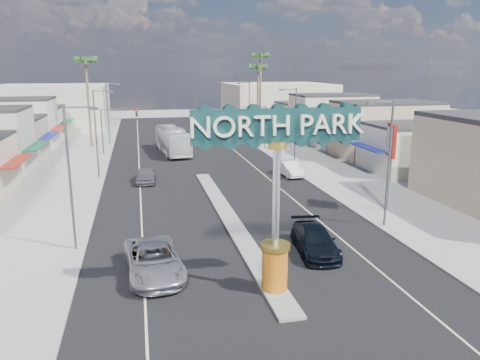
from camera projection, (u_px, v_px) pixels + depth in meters
name	position (u px, v px, depth m)	size (l,w,h in m)	color
ground	(201.00, 174.00, 50.53)	(160.00, 160.00, 0.00)	gray
road	(201.00, 174.00, 50.53)	(20.00, 120.00, 0.01)	black
median_island	(229.00, 218.00, 35.31)	(1.30, 30.00, 0.16)	gray
sidewalk_left	(64.00, 180.00, 47.60)	(8.00, 120.00, 0.12)	gray
sidewalk_right	(323.00, 167.00, 53.42)	(8.00, 120.00, 0.12)	gray
storefront_row_right	(354.00, 126.00, 67.16)	(12.00, 42.00, 6.00)	#B7B29E
backdrop_far_left	(52.00, 107.00, 87.75)	(20.00, 20.00, 8.00)	#B7B29E
backdrop_far_right	(277.00, 103.00, 96.90)	(20.00, 20.00, 8.00)	beige
gateway_sign	(277.00, 179.00, 22.53)	(8.20, 1.50, 9.15)	#C5440F
traffic_signal_left	(116.00, 122.00, 60.91)	(5.09, 0.45, 6.00)	#47474C
traffic_signal_right	(253.00, 119.00, 64.73)	(5.09, 0.45, 6.00)	#47474C
streetlight_l_near	(72.00, 171.00, 28.18)	(2.03, 0.22, 9.00)	#47474C
streetlight_l_mid	(97.00, 130.00, 47.17)	(2.03, 0.22, 9.00)	#47474C
streetlight_l_far	(109.00, 111.00, 68.06)	(2.03, 0.22, 9.00)	#47474C
streetlight_r_near	(387.00, 158.00, 32.52)	(2.03, 0.22, 9.00)	#47474C
streetlight_r_mid	(294.00, 124.00, 51.51)	(2.03, 0.22, 9.00)	#47474C
streetlight_r_far	(248.00, 108.00, 72.40)	(2.03, 0.22, 9.00)	#47474C
palm_left_far	(86.00, 65.00, 64.13)	(2.60, 2.60, 13.10)	brown
palm_right_mid	(258.00, 71.00, 75.44)	(2.60, 2.60, 12.10)	brown
palm_right_far	(261.00, 60.00, 81.14)	(2.60, 2.60, 14.10)	brown
suv_left	(154.00, 260.00, 25.65)	(2.89, 6.28, 1.74)	#B1B0B5
suv_right	(315.00, 240.00, 28.78)	(2.24, 5.50, 1.60)	black
car_parked_left	(146.00, 174.00, 46.54)	(1.89, 4.69, 1.60)	slate
car_parked_right	(289.00, 169.00, 49.39)	(1.62, 4.64, 1.53)	white
city_bus	(172.00, 140.00, 62.35)	(2.84, 12.16, 3.39)	silver
bank_pylon_sign	(391.00, 145.00, 36.15)	(0.89, 2.13, 6.86)	#47474C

